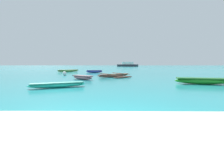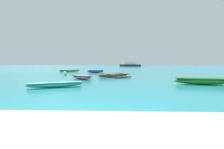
# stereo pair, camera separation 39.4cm
# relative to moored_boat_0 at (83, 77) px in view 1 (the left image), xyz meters

# --- Properties ---
(ground_plane) EXTENTS (240.00, 240.00, 0.00)m
(ground_plane) POSITION_rel_moored_boat_0_xyz_m (2.70, -10.85, -0.22)
(ground_plane) COLOR teal
(moored_boat_0) EXTENTS (2.32, 1.83, 0.39)m
(moored_boat_0) POSITION_rel_moored_boat_0_xyz_m (0.00, 0.00, 0.00)
(moored_boat_0) COLOR #B0727C
(moored_boat_0) RESTS_ON ground_plane
(moored_boat_1) EXTENTS (3.67, 2.75, 0.43)m
(moored_boat_1) POSITION_rel_moored_boat_0_xyz_m (-5.27, 12.77, 0.02)
(moored_boat_1) COLOR #89CA6A
(moored_boat_1) RESTS_ON ground_plane
(moored_boat_2) EXTENTS (2.79, 1.21, 0.43)m
(moored_boat_2) POSITION_rel_moored_boat_0_xyz_m (-0.22, 10.54, 0.02)
(moored_boat_2) COLOR #3A49B4
(moored_boat_2) RESTS_ON ground_plane
(moored_boat_3) EXTENTS (4.09, 4.27, 0.40)m
(moored_boat_3) POSITION_rel_moored_boat_0_xyz_m (3.02, 2.81, -0.03)
(moored_boat_3) COLOR #925747
(moored_boat_3) RESTS_ON ground_plane
(moored_boat_4) EXTENTS (3.44, 1.85, 0.31)m
(moored_boat_4) POSITION_rel_moored_boat_0_xyz_m (-0.60, -4.73, -0.04)
(moored_boat_4) COLOR #26D8B7
(moored_boat_4) RESTS_ON ground_plane
(moored_boat_5) EXTENTS (4.03, 1.46, 0.45)m
(moored_boat_5) POSITION_rel_moored_boat_0_xyz_m (9.58, -3.10, 0.03)
(moored_boat_5) COLOR #219425
(moored_boat_5) RESTS_ON ground_plane
(mooring_buoy_0) EXTENTS (0.51, 0.51, 0.51)m
(mooring_buoy_0) POSITION_rel_moored_boat_0_xyz_m (-3.32, 4.89, 0.03)
(mooring_buoy_0) COLOR white
(mooring_buoy_0) RESTS_ON ground_plane
(distant_ferry) EXTENTS (10.70, 2.35, 2.35)m
(distant_ferry) POSITION_rel_moored_boat_0_xyz_m (10.11, 62.39, 0.74)
(distant_ferry) COLOR #2D333D
(distant_ferry) RESTS_ON ground_plane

